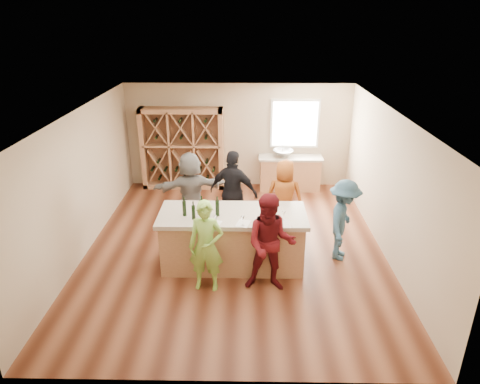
{
  "coord_description": "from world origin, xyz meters",
  "views": [
    {
      "loc": [
        0.24,
        -7.72,
        4.51
      ],
      "look_at": [
        0.1,
        0.2,
        1.15
      ],
      "focal_mm": 32.0,
      "sensor_mm": 36.0,
      "label": 1
    }
  ],
  "objects_px": {
    "wine_bottle_b": "(194,212)",
    "person_far_left": "(191,191)",
    "person_near_left": "(206,246)",
    "person_server": "(343,220)",
    "wine_rack": "(183,149)",
    "sink": "(283,153)",
    "person_far_right": "(284,197)",
    "person_near_right": "(271,244)",
    "wine_bottle_c": "(202,208)",
    "wine_bottle_d": "(208,211)",
    "person_far_mid": "(234,192)",
    "wine_bottle_e": "(217,208)",
    "tasting_counter_base": "(233,241)",
    "wine_bottle_a": "(184,208)"
  },
  "relations": [
    {
      "from": "wine_bottle_e",
      "to": "person_near_left",
      "type": "distance_m",
      "value": 0.79
    },
    {
      "from": "wine_bottle_b",
      "to": "person_server",
      "type": "height_order",
      "value": "person_server"
    },
    {
      "from": "wine_rack",
      "to": "sink",
      "type": "height_order",
      "value": "wine_rack"
    },
    {
      "from": "wine_rack",
      "to": "person_near_left",
      "type": "distance_m",
      "value": 4.81
    },
    {
      "from": "person_far_right",
      "to": "person_near_left",
      "type": "bearing_deg",
      "value": 66.88
    },
    {
      "from": "wine_rack",
      "to": "sink",
      "type": "xyz_separation_m",
      "value": [
        2.7,
        -0.07,
        -0.09
      ]
    },
    {
      "from": "wine_bottle_c",
      "to": "wine_bottle_e",
      "type": "height_order",
      "value": "wine_bottle_c"
    },
    {
      "from": "person_server",
      "to": "person_far_right",
      "type": "height_order",
      "value": "person_far_right"
    },
    {
      "from": "tasting_counter_base",
      "to": "wine_bottle_d",
      "type": "xyz_separation_m",
      "value": [
        -0.44,
        -0.19,
        0.71
      ]
    },
    {
      "from": "wine_bottle_a",
      "to": "person_far_mid",
      "type": "relative_size",
      "value": 0.15
    },
    {
      "from": "person_far_left",
      "to": "tasting_counter_base",
      "type": "bearing_deg",
      "value": 109.66
    },
    {
      "from": "wine_bottle_c",
      "to": "person_near_left",
      "type": "bearing_deg",
      "value": -79.16
    },
    {
      "from": "person_far_right",
      "to": "person_far_left",
      "type": "xyz_separation_m",
      "value": [
        -2.04,
        0.18,
        0.05
      ]
    },
    {
      "from": "sink",
      "to": "person_near_left",
      "type": "xyz_separation_m",
      "value": [
        -1.65,
        -4.61,
        -0.19
      ]
    },
    {
      "from": "wine_bottle_d",
      "to": "person_near_right",
      "type": "distance_m",
      "value": 1.29
    },
    {
      "from": "sink",
      "to": "wine_bottle_a",
      "type": "relative_size",
      "value": 1.9
    },
    {
      "from": "person_far_right",
      "to": "sink",
      "type": "bearing_deg",
      "value": -81.91
    },
    {
      "from": "wine_bottle_c",
      "to": "person_far_right",
      "type": "xyz_separation_m",
      "value": [
        1.62,
        1.49,
        -0.41
      ]
    },
    {
      "from": "wine_rack",
      "to": "sink",
      "type": "relative_size",
      "value": 4.06
    },
    {
      "from": "tasting_counter_base",
      "to": "person_far_mid",
      "type": "height_order",
      "value": "person_far_mid"
    },
    {
      "from": "person_near_right",
      "to": "person_far_right",
      "type": "bearing_deg",
      "value": 83.8
    },
    {
      "from": "sink",
      "to": "person_far_left",
      "type": "height_order",
      "value": "person_far_left"
    },
    {
      "from": "person_near_right",
      "to": "person_server",
      "type": "xyz_separation_m",
      "value": [
        1.44,
        1.05,
        -0.08
      ]
    },
    {
      "from": "sink",
      "to": "tasting_counter_base",
      "type": "bearing_deg",
      "value": -107.67
    },
    {
      "from": "wine_bottle_c",
      "to": "person_server",
      "type": "height_order",
      "value": "person_server"
    },
    {
      "from": "person_far_right",
      "to": "person_far_mid",
      "type": "bearing_deg",
      "value": 13.28
    },
    {
      "from": "person_near_left",
      "to": "person_server",
      "type": "height_order",
      "value": "person_near_left"
    },
    {
      "from": "tasting_counter_base",
      "to": "wine_bottle_a",
      "type": "distance_m",
      "value": 1.13
    },
    {
      "from": "wine_bottle_a",
      "to": "wine_bottle_d",
      "type": "bearing_deg",
      "value": -9.96
    },
    {
      "from": "wine_bottle_c",
      "to": "wine_bottle_d",
      "type": "xyz_separation_m",
      "value": [
        0.11,
        -0.07,
        -0.02
      ]
    },
    {
      "from": "wine_bottle_a",
      "to": "person_far_right",
      "type": "distance_m",
      "value": 2.47
    },
    {
      "from": "person_server",
      "to": "wine_bottle_d",
      "type": "bearing_deg",
      "value": 120.57
    },
    {
      "from": "wine_bottle_c",
      "to": "person_far_mid",
      "type": "bearing_deg",
      "value": 70.16
    },
    {
      "from": "person_far_right",
      "to": "wine_bottle_a",
      "type": "bearing_deg",
      "value": 49.17
    },
    {
      "from": "sink",
      "to": "tasting_counter_base",
      "type": "distance_m",
      "value": 4.06
    },
    {
      "from": "sink",
      "to": "person_far_right",
      "type": "distance_m",
      "value": 2.48
    },
    {
      "from": "wine_rack",
      "to": "wine_bottle_e",
      "type": "distance_m",
      "value": 4.2
    },
    {
      "from": "sink",
      "to": "person_far_right",
      "type": "bearing_deg",
      "value": -93.6
    },
    {
      "from": "sink",
      "to": "wine_bottle_a",
      "type": "height_order",
      "value": "wine_bottle_a"
    },
    {
      "from": "wine_rack",
      "to": "sink",
      "type": "bearing_deg",
      "value": -1.49
    },
    {
      "from": "sink",
      "to": "wine_bottle_e",
      "type": "height_order",
      "value": "wine_bottle_e"
    },
    {
      "from": "person_near_right",
      "to": "person_far_left",
      "type": "bearing_deg",
      "value": 129.54
    },
    {
      "from": "wine_bottle_d",
      "to": "person_server",
      "type": "xyz_separation_m",
      "value": [
        2.55,
        0.46,
        -0.4
      ]
    },
    {
      "from": "wine_bottle_d",
      "to": "wine_bottle_e",
      "type": "xyz_separation_m",
      "value": [
        0.17,
        0.08,
        0.01
      ]
    },
    {
      "from": "tasting_counter_base",
      "to": "wine_bottle_a",
      "type": "relative_size",
      "value": 9.09
    },
    {
      "from": "wine_bottle_a",
      "to": "wine_bottle_c",
      "type": "relative_size",
      "value": 0.92
    },
    {
      "from": "wine_bottle_c",
      "to": "person_far_right",
      "type": "bearing_deg",
      "value": 42.61
    },
    {
      "from": "wine_bottle_a",
      "to": "person_near_left",
      "type": "height_order",
      "value": "person_near_left"
    },
    {
      "from": "wine_bottle_b",
      "to": "person_far_left",
      "type": "height_order",
      "value": "person_far_left"
    },
    {
      "from": "person_near_left",
      "to": "person_server",
      "type": "relative_size",
      "value": 1.02
    }
  ]
}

